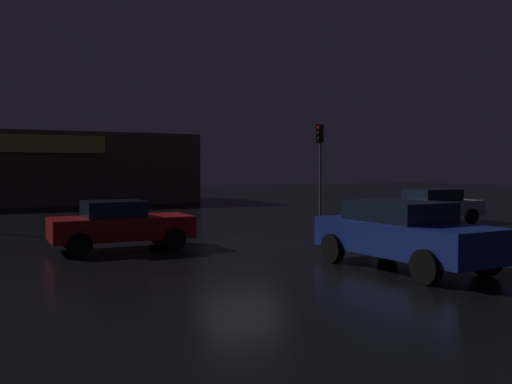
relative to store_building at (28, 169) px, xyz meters
The scene contains 6 objects.
ground_plane 25.51m from the store_building, 78.73° to the right, with size 120.00×120.00×0.00m, color black.
store_building is the anchor object (origin of this frame).
traffic_signal_main 21.28m from the store_building, 54.10° to the right, with size 0.42×0.42×4.46m.
car_near 31.12m from the store_building, 77.73° to the right, with size 2.27×4.66×1.54m.
car_far 24.70m from the store_building, 86.93° to the right, with size 3.92×2.04×1.39m.
car_crossing 26.76m from the store_building, 56.09° to the right, with size 4.55×2.06×1.44m.
Camera 1 is at (-6.69, -15.40, 2.27)m, focal length 38.66 mm.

